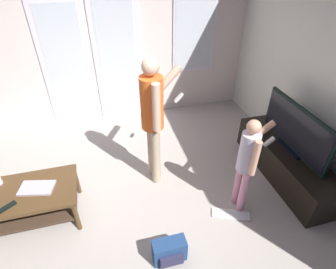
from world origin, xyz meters
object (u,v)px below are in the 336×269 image
object	(u,v)px
loose_keyboard	(231,214)
backpack	(170,251)
laptop_closed	(37,188)
coffee_table	(27,199)
flat_screen_tv	(296,130)
person_adult	(153,113)
dvd_remote_slim	(7,207)
person_child	(247,159)
tv_stand	(285,162)

from	to	relation	value
loose_keyboard	backpack	bearing A→B (deg)	-158.58
laptop_closed	coffee_table	bearing A→B (deg)	-163.74
flat_screen_tv	person_adult	size ratio (longest dim) A/B	0.70
person_adult	laptop_closed	xyz separation A→B (m)	(-1.37, -0.31, -0.54)
backpack	dvd_remote_slim	size ratio (longest dim) A/B	1.96
backpack	laptop_closed	world-z (taller)	laptop_closed
person_child	loose_keyboard	distance (m)	0.75
coffee_table	loose_keyboard	distance (m)	2.30
tv_stand	loose_keyboard	distance (m)	1.09
coffee_table	loose_keyboard	xyz separation A→B (m)	(2.22, -0.55, -0.31)
dvd_remote_slim	laptop_closed	bearing A→B (deg)	1.98
flat_screen_tv	person_adult	distance (m)	1.75
person_child	loose_keyboard	world-z (taller)	person_child
tv_stand	person_adult	distance (m)	1.90
flat_screen_tv	laptop_closed	world-z (taller)	flat_screen_tv
laptop_closed	person_adult	bearing A→B (deg)	25.85
person_child	laptop_closed	world-z (taller)	person_child
person_adult	tv_stand	bearing A→B (deg)	-14.36
person_adult	person_child	bearing A→B (deg)	-41.81
coffee_table	person_child	distance (m)	2.43
backpack	laptop_closed	bearing A→B (deg)	144.44
person_adult	backpack	distance (m)	1.49
laptop_closed	person_child	bearing A→B (deg)	1.75
backpack	loose_keyboard	size ratio (longest dim) A/B	0.73
loose_keyboard	laptop_closed	size ratio (longest dim) A/B	1.28
person_adult	person_child	world-z (taller)	person_adult
person_child	laptop_closed	distance (m)	2.28
flat_screen_tv	coffee_table	bearing A→B (deg)	178.00
coffee_table	backpack	xyz separation A→B (m)	(1.38, -0.88, -0.20)
flat_screen_tv	loose_keyboard	world-z (taller)	flat_screen_tv
person_adult	dvd_remote_slim	distance (m)	1.79
tv_stand	dvd_remote_slim	xyz separation A→B (m)	(-3.31, -0.07, 0.24)
coffee_table	backpack	size ratio (longest dim) A/B	3.22
coffee_table	person_child	xyz separation A→B (m)	(2.36, -0.44, 0.41)
flat_screen_tv	tv_stand	bearing A→B (deg)	-65.51
person_adult	dvd_remote_slim	bearing A→B (deg)	-162.88
coffee_table	tv_stand	xyz separation A→B (m)	(3.19, -0.12, -0.11)
tv_stand	flat_screen_tv	xyz separation A→B (m)	(-0.00, 0.00, 0.53)
person_child	dvd_remote_slim	distance (m)	2.51
person_adult	backpack	xyz separation A→B (m)	(-0.13, -1.20, -0.87)
flat_screen_tv	laptop_closed	xyz separation A→B (m)	(-3.05, 0.12, -0.29)
tv_stand	laptop_closed	distance (m)	3.07
laptop_closed	dvd_remote_slim	distance (m)	0.32
laptop_closed	dvd_remote_slim	xyz separation A→B (m)	(-0.26, -0.19, -0.00)
coffee_table	person_adult	distance (m)	1.68
loose_keyboard	laptop_closed	distance (m)	2.20
loose_keyboard	dvd_remote_slim	bearing A→B (deg)	171.08
tv_stand	backpack	world-z (taller)	tv_stand
coffee_table	person_adult	size ratio (longest dim) A/B	0.65
tv_stand	flat_screen_tv	bearing A→B (deg)	114.49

